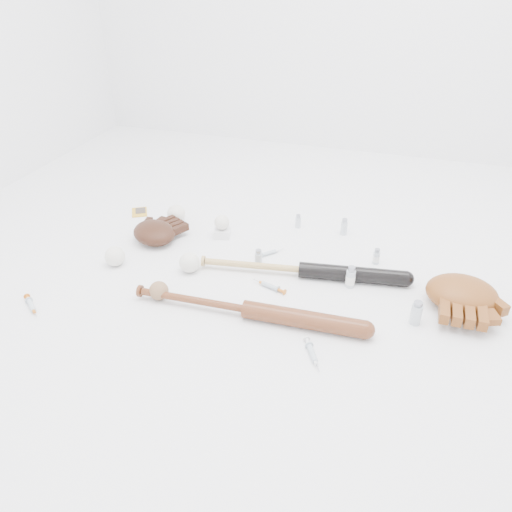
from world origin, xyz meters
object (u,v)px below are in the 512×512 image
(bat_wood, at_px, (246,309))
(pedestal, at_px, (222,233))
(bat_dark, at_px, (301,270))
(glove_dark, at_px, (154,232))

(bat_wood, distance_m, pedestal, 0.55)
(bat_wood, bearing_deg, bat_dark, 65.36)
(bat_dark, xyz_separation_m, glove_dark, (-0.65, 0.07, 0.01))
(bat_dark, height_order, glove_dark, glove_dark)
(bat_wood, height_order, glove_dark, glove_dark)
(bat_dark, bearing_deg, bat_wood, -120.99)
(glove_dark, relative_size, pedestal, 3.57)
(bat_dark, relative_size, pedestal, 12.42)
(bat_wood, distance_m, glove_dark, 0.64)
(pedestal, bearing_deg, bat_wood, -60.75)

